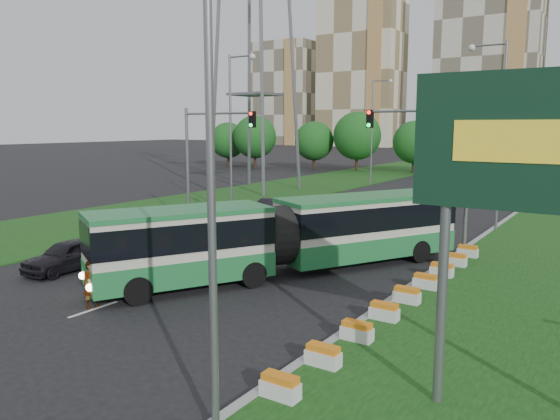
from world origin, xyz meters
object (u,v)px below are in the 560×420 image
Objects in this scene: traffic_mast_median at (437,154)px; traffic_mast_left at (205,148)px; car_left_far at (269,209)px; pedestrian at (92,284)px; shopping_trolley at (108,288)px; billboard at (558,158)px; car_left_near at (68,255)px; articulated_bus at (284,234)px.

traffic_mast_left is at bearing -176.23° from traffic_mast_median.
traffic_mast_median reaches higher than car_left_far.
pedestrian is 2.91× the size of shopping_trolley.
billboard is 21.76m from car_left_near.
articulated_bus is (10.42, -6.55, -3.54)m from traffic_mast_left.
billboard reaches higher than car_left_near.
articulated_bus is at bearing 30.32° from car_left_near.
pedestrian is (5.40, -2.83, 0.16)m from car_left_near.
billboard is at bearing -10.16° from car_left_near.
billboard is at bearing -77.38° from pedestrian.
pedestrian is at bearing -82.42° from articulated_bus.
car_left_near is 5.00m from shopping_trolley.
articulated_bus is 14.81m from car_left_far.
pedestrian is (5.63, -20.11, 0.17)m from car_left_far.
car_left_near is at bearing -99.84° from car_left_far.
shopping_trolley is at bearing 40.96° from pedestrian.
billboard and traffic_mast_left have the same top height.
traffic_mast_median is 1.00× the size of traffic_mast_left.
traffic_mast_left is at bearing 38.89° from pedestrian.
traffic_mast_median is at bearing 3.77° from traffic_mast_left.
articulated_bus is 8.20m from shopping_trolley.
traffic_mast_median reaches higher than articulated_bus.
traffic_mast_median is at bearing 86.82° from articulated_bus.
traffic_mast_median is at bearing -27.93° from car_left_far.
car_left_near is at bearing -81.65° from traffic_mast_left.
car_left_near is 6.10m from pedestrian.
traffic_mast_left is 13.01m from car_left_near.
shopping_trolley is at bearing 175.01° from billboard.
car_left_near is 17.29m from car_left_far.
car_left_near is (1.77, -12.04, -4.60)m from traffic_mast_left.
car_left_near is (-20.86, 2.96, -5.42)m from billboard.
car_left_far reaches higher than shopping_trolley.
car_left_far is at bearing 162.68° from traffic_mast_median.
billboard is 0.44× the size of articulated_bus.
car_left_far is at bearing 155.91° from articulated_bus.
traffic_mast_left is at bearing 176.78° from articulated_bus.
car_left_far is at bearing 73.69° from traffic_mast_left.
billboard reaches higher than articulated_bus.
car_left_far is at bearing 100.13° from shopping_trolley.
car_left_near is 0.98× the size of car_left_far.
articulated_bus is (-4.74, -7.55, -3.54)m from traffic_mast_median.
car_left_far is (-8.88, 11.80, -1.08)m from articulated_bus.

